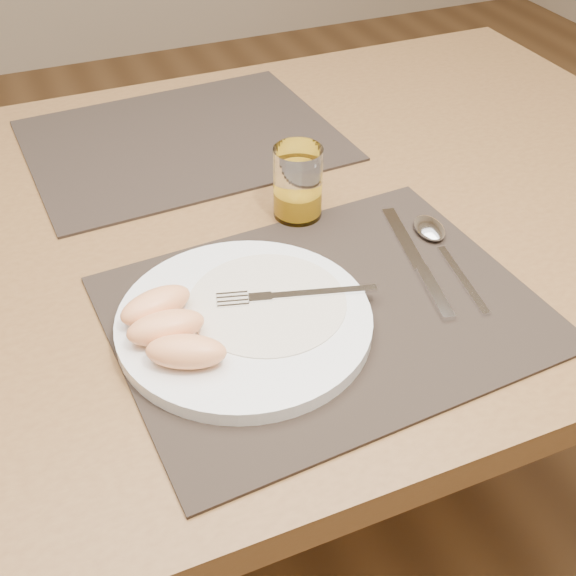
# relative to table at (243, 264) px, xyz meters

# --- Properties ---
(ground) EXTENTS (5.00, 5.00, 0.00)m
(ground) POSITION_rel_table_xyz_m (0.00, 0.00, -0.67)
(ground) COLOR brown
(ground) RESTS_ON ground
(table) EXTENTS (1.40, 0.90, 0.75)m
(table) POSITION_rel_table_xyz_m (0.00, 0.00, 0.00)
(table) COLOR brown
(table) RESTS_ON ground
(placemat_near) EXTENTS (0.47, 0.38, 0.00)m
(placemat_near) POSITION_rel_table_xyz_m (0.02, -0.22, 0.09)
(placemat_near) COLOR #2D231C
(placemat_near) RESTS_ON table
(placemat_far) EXTENTS (0.47, 0.37, 0.00)m
(placemat_far) POSITION_rel_table_xyz_m (-0.01, 0.22, 0.09)
(placemat_far) COLOR #2D231C
(placemat_far) RESTS_ON table
(plate) EXTENTS (0.27, 0.27, 0.02)m
(plate) POSITION_rel_table_xyz_m (-0.07, -0.21, 0.10)
(plate) COLOR white
(plate) RESTS_ON placemat_near
(plate_dressing) EXTENTS (0.17, 0.17, 0.00)m
(plate_dressing) POSITION_rel_table_xyz_m (-0.04, -0.20, 0.10)
(plate_dressing) COLOR white
(plate_dressing) RESTS_ON plate
(fork) EXTENTS (0.17, 0.06, 0.00)m
(fork) POSITION_rel_table_xyz_m (-0.02, -0.20, 0.11)
(fork) COLOR silver
(fork) RESTS_ON plate
(knife) EXTENTS (0.06, 0.22, 0.01)m
(knife) POSITION_rel_table_xyz_m (0.15, -0.20, 0.09)
(knife) COLOR silver
(knife) RESTS_ON placemat_near
(spoon) EXTENTS (0.05, 0.19, 0.01)m
(spoon) POSITION_rel_table_xyz_m (0.20, -0.15, 0.09)
(spoon) COLOR silver
(spoon) RESTS_ON placemat_near
(juice_glass) EXTENTS (0.06, 0.06, 0.09)m
(juice_glass) POSITION_rel_table_xyz_m (0.07, -0.03, 0.13)
(juice_glass) COLOR white
(juice_glass) RESTS_ON placemat_near
(grapefruit_wedges) EXTENTS (0.10, 0.14, 0.03)m
(grapefruit_wedges) POSITION_rel_table_xyz_m (-0.15, -0.22, 0.12)
(grapefruit_wedges) COLOR #FEA967
(grapefruit_wedges) RESTS_ON plate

